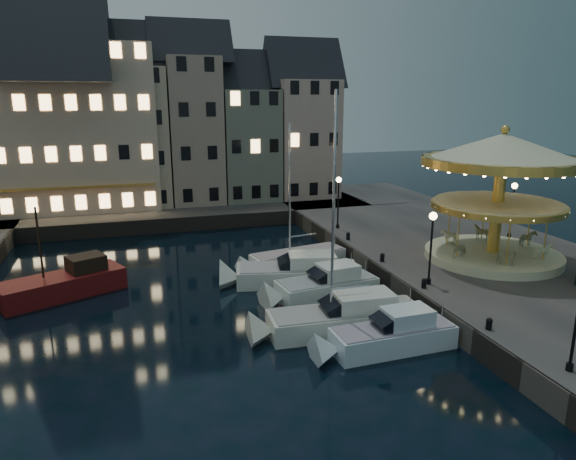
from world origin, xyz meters
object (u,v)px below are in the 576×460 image
object	(u,v)px
streetlamp_c	(338,195)
red_fishing_boat	(66,284)
streetlamp_b	(432,238)
bollard_a	(489,323)
motorboat_b	(385,338)
bollard_d	(348,236)
bollard_b	(424,283)
motorboat_f	(291,261)
motorboat_e	(291,274)
motorboat_d	(320,288)
bollard_c	(382,257)
motorboat_c	(338,319)
streetlamp_d	(513,202)
carousel	(501,173)

from	to	relation	value
streetlamp_c	red_fishing_boat	bearing A→B (deg)	-163.81
streetlamp_b	bollard_a	size ratio (longest dim) A/B	7.32
motorboat_b	red_fishing_boat	size ratio (longest dim) A/B	0.94
streetlamp_c	bollard_d	distance (m)	4.29
bollard_b	motorboat_b	bearing A→B (deg)	-139.07
motorboat_f	red_fishing_boat	distance (m)	14.52
bollard_d	motorboat_e	distance (m)	7.24
bollard_a	motorboat_d	bearing A→B (deg)	118.93
motorboat_b	red_fishing_boat	xyz separation A→B (m)	(-15.09, 11.91, 0.05)
motorboat_d	motorboat_f	size ratio (longest dim) A/B	0.69
streetlamp_c	red_fishing_boat	xyz separation A→B (m)	(-19.96, -5.79, -3.33)
bollard_c	motorboat_c	bearing A→B (deg)	-132.15
streetlamp_d	motorboat_f	distance (m)	17.21
streetlamp_b	motorboat_c	size ratio (longest dim) A/B	0.35
bollard_a	motorboat_b	size ratio (longest dim) A/B	0.08
bollard_b	motorboat_c	bearing A→B (deg)	-168.15
bollard_c	bollard_d	world-z (taller)	same
streetlamp_d	motorboat_b	distance (m)	19.96
bollard_c	motorboat_e	xyz separation A→B (m)	(-5.78, 1.23, -0.96)
bollard_a	motorboat_b	xyz separation A→B (m)	(-4.27, 1.80, -0.96)
streetlamp_b	motorboat_d	size ratio (longest dim) A/B	0.59
motorboat_f	bollard_c	bearing A→B (deg)	-40.59
streetlamp_c	bollard_d	xyz separation A→B (m)	(-0.60, -3.50, -2.41)
motorboat_c	bollard_d	bearing A→B (deg)	64.43
motorboat_e	streetlamp_c	bearing A→B (deg)	50.62
streetlamp_b	carousel	size ratio (longest dim) A/B	0.42
streetlamp_c	carousel	xyz separation A→B (m)	(6.53, -10.65, 2.96)
bollard_b	motorboat_b	xyz separation A→B (m)	(-4.27, -3.70, -0.96)
streetlamp_c	bollard_b	bearing A→B (deg)	-92.45
streetlamp_b	streetlamp_c	world-z (taller)	same
motorboat_f	red_fishing_boat	size ratio (longest dim) A/B	1.41
motorboat_e	bollard_c	bearing A→B (deg)	-12.05
streetlamp_d	motorboat_d	world-z (taller)	streetlamp_d
motorboat_b	bollard_c	bearing A→B (deg)	63.87
bollard_b	motorboat_d	world-z (taller)	motorboat_d
bollard_c	motorboat_b	size ratio (longest dim) A/B	0.08
bollard_a	bollard_b	world-z (taller)	same
motorboat_b	bollard_b	bearing A→B (deg)	40.93
bollard_c	bollard_d	bearing A→B (deg)	90.00
streetlamp_c	streetlamp_d	size ratio (longest dim) A/B	1.00
bollard_c	motorboat_e	size ratio (longest dim) A/B	0.06
motorboat_c	motorboat_e	size ratio (longest dim) A/B	1.35
motorboat_e	bollard_d	bearing A→B (deg)	36.46
motorboat_c	motorboat_d	size ratio (longest dim) A/B	1.68
bollard_a	bollard_c	bearing A→B (deg)	90.00
bollard_d	motorboat_f	size ratio (longest dim) A/B	0.05
bollard_b	motorboat_e	distance (m)	8.55
streetlamp_c	carousel	world-z (taller)	carousel
bollard_a	streetlamp_b	bearing A→B (deg)	84.29
streetlamp_d	bollard_c	distance (m)	12.40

